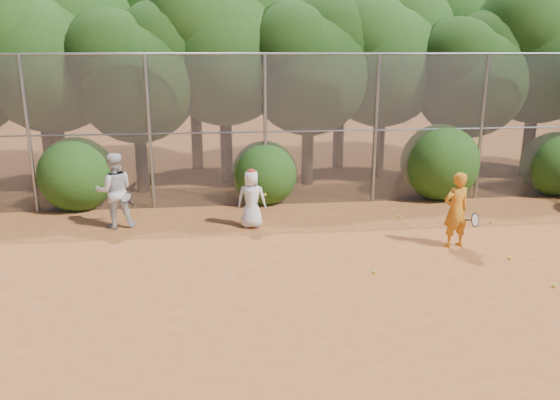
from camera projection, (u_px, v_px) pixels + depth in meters
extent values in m
plane|color=#A35324|center=(354.00, 299.00, 9.31)|extent=(80.00, 80.00, 0.00)
cylinder|color=gray|center=(29.00, 136.00, 13.76)|extent=(0.09, 0.09, 4.00)
cylinder|color=gray|center=(150.00, 134.00, 14.08)|extent=(0.09, 0.09, 4.00)
cylinder|color=gray|center=(265.00, 132.00, 14.41)|extent=(0.09, 0.09, 4.00)
cylinder|color=gray|center=(376.00, 130.00, 14.73)|extent=(0.09, 0.09, 4.00)
cylinder|color=gray|center=(482.00, 128.00, 15.05)|extent=(0.09, 0.09, 4.00)
cylinder|color=gray|center=(303.00, 54.00, 13.98)|extent=(20.00, 0.05, 0.05)
cylinder|color=gray|center=(303.00, 131.00, 14.51)|extent=(20.00, 0.04, 0.04)
cube|color=slate|center=(303.00, 131.00, 14.51)|extent=(20.00, 0.02, 4.00)
cylinder|color=black|center=(59.00, 147.00, 16.35)|extent=(0.38, 0.38, 2.52)
sphere|color=#1D4411|center=(50.00, 63.00, 15.69)|extent=(4.03, 4.03, 4.03)
sphere|color=#1D4411|center=(79.00, 27.00, 15.89)|extent=(3.23, 3.23, 3.23)
sphere|color=#1D4411|center=(17.00, 33.00, 15.11)|extent=(3.02, 3.02, 3.02)
cylinder|color=black|center=(142.00, 156.00, 16.00)|extent=(0.36, 0.36, 2.17)
sphere|color=black|center=(136.00, 82.00, 15.43)|extent=(3.47, 3.47, 3.47)
sphere|color=black|center=(161.00, 50.00, 15.60)|extent=(2.78, 2.78, 2.78)
sphere|color=black|center=(111.00, 57.00, 14.93)|extent=(2.60, 2.60, 2.60)
cylinder|color=black|center=(226.00, 140.00, 17.16)|extent=(0.39, 0.39, 2.66)
sphere|color=#1D4411|center=(224.00, 55.00, 16.46)|extent=(4.26, 4.26, 4.26)
sphere|color=#1D4411|center=(251.00, 19.00, 16.67)|extent=(3.40, 3.40, 3.40)
sphere|color=#1D4411|center=(197.00, 25.00, 15.84)|extent=(3.19, 3.19, 3.19)
cylinder|color=black|center=(308.00, 148.00, 16.91)|extent=(0.37, 0.37, 2.27)
sphere|color=black|center=(309.00, 75.00, 16.31)|extent=(3.64, 3.64, 3.64)
sphere|color=black|center=(331.00, 43.00, 16.49)|extent=(2.91, 2.91, 2.91)
sphere|color=black|center=(289.00, 50.00, 15.78)|extent=(2.73, 2.73, 2.73)
cylinder|color=black|center=(379.00, 140.00, 17.92)|extent=(0.38, 0.38, 2.45)
sphere|color=#1D4411|center=(382.00, 65.00, 17.27)|extent=(3.92, 3.92, 3.92)
sphere|color=#1D4411|center=(404.00, 33.00, 17.47)|extent=(3.14, 3.14, 3.14)
sphere|color=#1D4411|center=(365.00, 39.00, 16.71)|extent=(2.94, 2.94, 2.94)
cylinder|color=black|center=(464.00, 149.00, 17.28)|extent=(0.36, 0.36, 2.10)
sphere|color=black|center=(470.00, 83.00, 16.72)|extent=(3.36, 3.36, 3.36)
sphere|color=black|center=(489.00, 54.00, 16.89)|extent=(2.69, 2.69, 2.69)
sphere|color=black|center=(457.00, 60.00, 16.24)|extent=(2.52, 2.52, 2.52)
cylinder|color=black|center=(529.00, 137.00, 18.05)|extent=(0.39, 0.39, 2.59)
sphere|color=#1D4411|center=(539.00, 58.00, 17.37)|extent=(4.14, 4.14, 4.14)
sphere|color=#1D4411|center=(560.00, 24.00, 17.58)|extent=(3.32, 3.32, 3.32)
sphere|color=#1D4411|center=(526.00, 30.00, 16.77)|extent=(3.11, 3.11, 3.11)
cylinder|color=black|center=(47.00, 135.00, 18.43)|extent=(0.39, 0.39, 2.62)
sphere|color=#1D4411|center=(38.00, 56.00, 17.74)|extent=(4.20, 4.20, 4.20)
sphere|color=#1D4411|center=(65.00, 23.00, 17.95)|extent=(3.36, 3.36, 3.36)
sphere|color=#1D4411|center=(7.00, 29.00, 17.14)|extent=(3.15, 3.15, 3.15)
cylinder|color=black|center=(196.00, 129.00, 19.14)|extent=(0.40, 0.40, 2.80)
sphere|color=#1D4411|center=(193.00, 48.00, 18.40)|extent=(4.48, 4.48, 4.48)
sphere|color=#1D4411|center=(219.00, 14.00, 18.62)|extent=(3.58, 3.58, 3.58)
sphere|color=#1D4411|center=(167.00, 19.00, 17.75)|extent=(3.36, 3.36, 3.36)
cylinder|color=black|center=(338.00, 132.00, 19.33)|extent=(0.38, 0.38, 2.52)
sphere|color=#1D4411|center=(341.00, 60.00, 18.67)|extent=(4.03, 4.03, 4.03)
sphere|color=#1D4411|center=(362.00, 30.00, 18.87)|extent=(3.23, 3.23, 3.23)
sphere|color=#1D4411|center=(322.00, 36.00, 18.08)|extent=(3.02, 3.02, 3.02)
cylinder|color=black|center=(453.00, 125.00, 20.36)|extent=(0.40, 0.40, 2.73)
sphere|color=#1D4411|center=(460.00, 51.00, 19.64)|extent=(4.37, 4.37, 4.37)
sphere|color=#1D4411|center=(480.00, 20.00, 19.86)|extent=(3.49, 3.49, 3.49)
sphere|color=#1D4411|center=(445.00, 25.00, 19.01)|extent=(3.28, 3.28, 3.28)
sphere|color=#1D4411|center=(76.00, 171.00, 14.43)|extent=(2.00, 2.00, 2.00)
sphere|color=#1D4411|center=(265.00, 170.00, 14.99)|extent=(1.80, 1.80, 1.80)
sphere|color=#1D4411|center=(440.00, 159.00, 15.47)|extent=(2.20, 2.20, 2.20)
sphere|color=#1D4411|center=(555.00, 161.00, 15.89)|extent=(1.90, 1.90, 1.90)
imported|color=orange|center=(456.00, 210.00, 11.58)|extent=(0.68, 0.53, 1.64)
torus|color=black|center=(475.00, 220.00, 11.47)|extent=(0.30, 0.25, 0.30)
cylinder|color=black|center=(466.00, 220.00, 11.63)|extent=(0.19, 0.25, 0.10)
imported|color=white|center=(252.00, 199.00, 12.88)|extent=(0.75, 0.57, 1.40)
ellipsoid|color=#A32417|center=(251.00, 172.00, 12.71)|extent=(0.22, 0.22, 0.13)
sphere|color=#BCCF25|center=(265.00, 195.00, 12.68)|extent=(0.07, 0.07, 0.07)
imported|color=silver|center=(115.00, 191.00, 12.84)|extent=(0.98, 0.83, 1.80)
torus|color=black|center=(126.00, 198.00, 12.61)|extent=(0.38, 0.36, 0.22)
cylinder|color=black|center=(130.00, 203.00, 12.78)|extent=(0.13, 0.20, 0.23)
sphere|color=#BCCF25|center=(510.00, 258.00, 11.04)|extent=(0.07, 0.07, 0.07)
sphere|color=#BCCF25|center=(491.00, 222.00, 13.36)|extent=(0.07, 0.07, 0.07)
sphere|color=#BCCF25|center=(554.00, 286.00, 9.77)|extent=(0.07, 0.07, 0.07)
sphere|color=#BCCF25|center=(374.00, 272.00, 10.36)|extent=(0.07, 0.07, 0.07)
sphere|color=#BCCF25|center=(399.00, 216.00, 13.78)|extent=(0.07, 0.07, 0.07)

